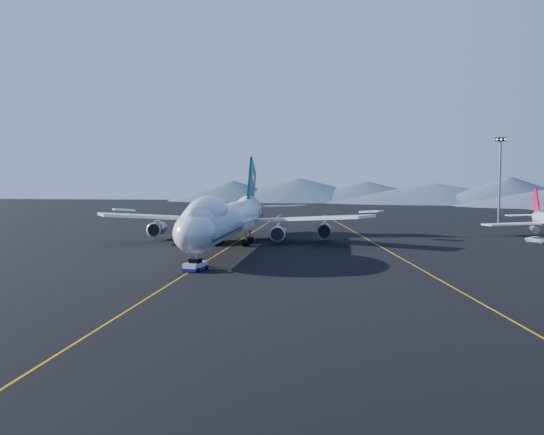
# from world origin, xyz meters

# --- Properties ---
(ground) EXTENTS (500.00, 500.00, 0.00)m
(ground) POSITION_xyz_m (0.00, 0.00, 0.00)
(ground) COLOR black
(ground) RESTS_ON ground
(taxiway_line_main) EXTENTS (0.25, 220.00, 0.01)m
(taxiway_line_main) POSITION_xyz_m (0.00, 0.00, 0.01)
(taxiway_line_main) COLOR #C7870B
(taxiway_line_main) RESTS_ON ground
(taxiway_line_side) EXTENTS (28.08, 198.09, 0.01)m
(taxiway_line_side) POSITION_xyz_m (30.00, 10.00, 0.01)
(taxiway_line_side) COLOR #C7870B
(taxiway_line_side) RESTS_ON ground
(boeing_747) EXTENTS (59.62, 72.43, 19.37)m
(boeing_747) POSITION_xyz_m (0.00, 0.03, 5.81)
(boeing_747) COLOR silver
(boeing_747) RESTS_ON ground
(pushback_tug) EXTENTS (3.37, 4.93, 1.97)m
(pushback_tug) POSITION_xyz_m (0.66, -30.40, 0.62)
(pushback_tug) COLOR silver
(pushback_tug) RESTS_ON ground
(service_van) EXTENTS (4.91, 5.21, 1.37)m
(service_van) POSITION_xyz_m (64.88, 15.97, 0.68)
(service_van) COLOR silver
(service_van) RESTS_ON ground
(floodlight_mast) EXTENTS (3.20, 2.40, 25.90)m
(floodlight_mast) POSITION_xyz_m (69.28, 66.37, 13.12)
(floodlight_mast) COLOR black
(floodlight_mast) RESTS_ON ground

